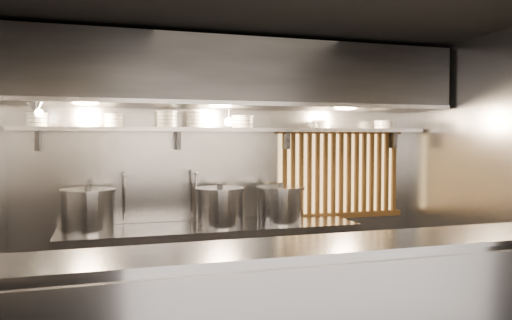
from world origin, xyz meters
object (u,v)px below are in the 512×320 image
stock_pot_left (88,210)px  heat_lamp (36,106)px  stock_pot_right (280,204)px  pendant_bulb (229,122)px  stock_pot_mid (220,207)px

stock_pot_left → heat_lamp: bearing=-143.9°
heat_lamp → stock_pot_left: (0.41, 0.30, -0.96)m
stock_pot_left → stock_pot_right: 1.92m
pendant_bulb → stock_pot_mid: pendant_bulb is taller
pendant_bulb → stock_pot_mid: bearing=-138.1°
heat_lamp → stock_pot_mid: heat_lamp is taller
pendant_bulb → stock_pot_right: (0.53, -0.10, -0.87)m
pendant_bulb → stock_pot_mid: size_ratio=0.34×
stock_pot_mid → stock_pot_right: (0.66, 0.02, -0.00)m
stock_pot_mid → heat_lamp: bearing=-171.9°
heat_lamp → stock_pot_mid: bearing=8.1°
heat_lamp → stock_pot_right: bearing=6.2°
pendant_bulb → stock_pot_left: pendant_bulb is taller
stock_pot_left → stock_pot_right: size_ratio=0.87×
stock_pot_left → stock_pot_mid: (1.27, -0.06, -0.01)m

